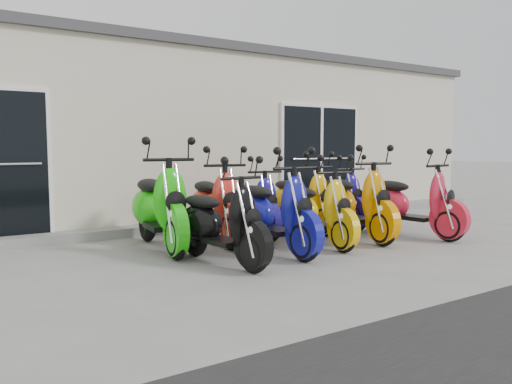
% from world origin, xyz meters
% --- Properties ---
extents(ground, '(80.00, 80.00, 0.00)m').
position_xyz_m(ground, '(0.00, 0.00, 0.00)').
color(ground, gray).
rests_on(ground, ground).
extents(building, '(14.00, 6.00, 3.20)m').
position_xyz_m(building, '(0.00, 5.20, 1.60)').
color(building, beige).
rests_on(building, ground).
extents(roof_cap, '(14.20, 6.20, 0.16)m').
position_xyz_m(roof_cap, '(0.00, 5.20, 3.28)').
color(roof_cap, '#3F3F42').
rests_on(roof_cap, building).
extents(front_step, '(14.00, 0.40, 0.15)m').
position_xyz_m(front_step, '(0.00, 2.02, 0.07)').
color(front_step, gray).
rests_on(front_step, ground).
extents(door_left, '(1.07, 0.08, 2.22)m').
position_xyz_m(door_left, '(-3.20, 2.17, 1.26)').
color(door_left, black).
rests_on(door_left, front_step).
extents(door_right, '(2.02, 0.08, 2.22)m').
position_xyz_m(door_right, '(2.60, 2.17, 1.26)').
color(door_right, black).
rests_on(door_right, front_step).
extents(scooter_front_black, '(0.91, 1.90, 1.35)m').
position_xyz_m(scooter_front_black, '(-1.23, -0.49, 0.67)').
color(scooter_front_black, black).
rests_on(scooter_front_black, ground).
extents(scooter_front_blue, '(0.76, 1.98, 1.45)m').
position_xyz_m(scooter_front_blue, '(-0.32, -0.31, 0.73)').
color(scooter_front_blue, navy).
rests_on(scooter_front_blue, ground).
extents(scooter_front_orange_a, '(0.78, 1.87, 1.35)m').
position_xyz_m(scooter_front_orange_a, '(0.54, -0.22, 0.67)').
color(scooter_front_orange_a, '#E8B407').
rests_on(scooter_front_orange_a, ground).
extents(scooter_front_orange_b, '(0.98, 2.09, 1.48)m').
position_xyz_m(scooter_front_orange_b, '(1.36, -0.14, 0.74)').
color(scooter_front_orange_b, orange).
rests_on(scooter_front_orange_b, ground).
extents(scooter_front_red, '(0.96, 2.01, 1.43)m').
position_xyz_m(scooter_front_red, '(2.29, -0.48, 0.71)').
color(scooter_front_red, red).
rests_on(scooter_front_red, ground).
extents(scooter_back_green, '(0.99, 2.21, 1.58)m').
position_xyz_m(scooter_back_green, '(-1.53, 0.73, 0.79)').
color(scooter_back_green, '#1EC90E').
rests_on(scooter_back_green, ground).
extents(scooter_back_red, '(1.01, 2.07, 1.46)m').
position_xyz_m(scooter_back_red, '(-0.61, 0.81, 0.73)').
color(scooter_back_red, red).
rests_on(scooter_back_red, ground).
extents(scooter_back_blue, '(0.90, 1.86, 1.32)m').
position_xyz_m(scooter_back_blue, '(0.16, 0.91, 0.66)').
color(scooter_back_blue, navy).
rests_on(scooter_back_blue, ground).
extents(scooter_back_yellow, '(0.69, 1.87, 1.38)m').
position_xyz_m(scooter_back_yellow, '(1.10, 0.87, 0.69)').
color(scooter_back_yellow, '#E3A000').
rests_on(scooter_back_yellow, ground).
extents(scooter_back_extra, '(0.90, 1.86, 1.32)m').
position_xyz_m(scooter_back_extra, '(1.95, 0.91, 0.66)').
color(scooter_back_extra, '#190C89').
rests_on(scooter_back_extra, ground).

